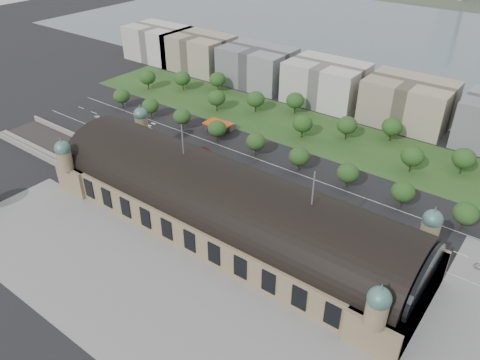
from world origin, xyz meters
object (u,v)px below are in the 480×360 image
Objects in this scene: parked_car_2 at (177,161)px; traffic_car_0 at (97,117)px; parked_car_4 at (200,172)px; bus_mid at (262,184)px; traffic_car_1 at (149,128)px; bus_west at (251,185)px; bus_east at (332,210)px; parked_car_6 at (226,185)px; parked_car_5 at (226,181)px; petrol_station at (223,125)px; traffic_car_3 at (205,149)px; parked_car_0 at (155,152)px; parked_car_3 at (197,169)px; parked_car_1 at (171,159)px; traffic_car_4 at (263,177)px; traffic_car_2 at (175,152)px; traffic_car_5 at (329,201)px.

traffic_car_0 is at bearing -127.83° from parked_car_2.
bus_mid is (29.17, 6.98, 1.15)m from parked_car_4.
bus_west is at bearing -104.97° from traffic_car_1.
bus_mid is 0.98× the size of bus_east.
parked_car_6 is at bearing 52.29° from parked_car_4.
bus_east is at bearing 77.20° from parked_car_5.
petrol_station is at bearing 112.03° from traffic_car_0.
parked_car_6 is (28.68, -19.59, -0.07)m from traffic_car_3.
parked_car_0 reaches higher than parked_car_3.
parked_car_2 is at bearing 53.90° from parked_car_1.
parked_car_1 is at bearing -116.81° from parked_car_6.
petrol_station is 3.37× the size of traffic_car_4.
traffic_car_0 is at bearing -134.34° from parked_car_1.
parked_car_3 is at bearing -120.18° from parked_car_6.
traffic_car_4 is 0.72× the size of parked_car_1.
traffic_car_1 is 28.04m from parked_car_0.
parked_car_4 is at bearing -64.50° from petrol_station.
traffic_car_2 reaches higher than parked_car_4.
traffic_car_5 is 0.81× the size of parked_car_5.
traffic_car_3 is at bearing 139.22° from parked_car_2.
bus_mid is (3.22, 3.62, 0.11)m from bus_west.
traffic_car_3 is (7.22, -23.21, -2.22)m from petrol_station.
petrol_station is at bearing 46.68° from bus_west.
traffic_car_2 is 6.94m from parked_car_1.
parked_car_2 is 0.36× the size of bus_mid.
traffic_car_5 is 8.19m from bus_east.
traffic_car_0 reaches higher than parked_car_3.
parked_car_3 is at bearing 91.69° from bus_west.
traffic_car_2 is at bearing 82.43° from bus_west.
parked_car_0 is at bearing -132.06° from traffic_car_1.
traffic_car_3 is 21.53m from parked_car_4.
parked_car_4 is 30.02m from bus_mid.
traffic_car_0 is at bearing 93.53° from traffic_car_5.
traffic_car_1 is 0.70× the size of parked_car_1.
bus_west is at bearing 110.85° from traffic_car_5.
parked_car_1 reaches higher than parked_car_3.
parked_car_0 is 0.80× the size of parked_car_5.
parked_car_5 is 12.16m from bus_west.
traffic_car_5 is 1.01× the size of parked_car_6.
bus_west is 0.92× the size of bus_east.
bus_mid reaches higher than traffic_car_1.
traffic_car_4 reaches higher than parked_car_2.
traffic_car_0 is 1.04× the size of traffic_car_1.
bus_east reaches higher than traffic_car_2.
parked_car_4 is at bearing 91.41° from bus_east.
parked_car_5 reaches higher than parked_car_4.
parked_car_4 is (86.43, -10.38, -0.04)m from traffic_car_0.
bus_east is at bearing -92.69° from traffic_car_3.
traffic_car_0 reaches higher than parked_car_4.
bus_east reaches higher than traffic_car_3.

